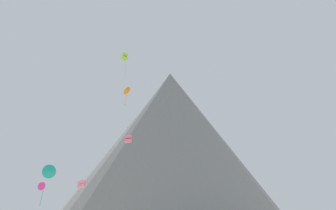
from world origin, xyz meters
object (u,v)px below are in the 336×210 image
(rock_massif, at_px, (171,149))
(kite_teal_low, at_px, (49,171))
(kite_pink_low, at_px, (82,184))
(kite_rainbow_low, at_px, (128,139))
(kite_magenta_low, at_px, (41,186))
(kite_lime_high, at_px, (125,57))
(kite_orange_high, at_px, (126,91))

(rock_massif, bearing_deg, kite_teal_low, -106.53)
(kite_teal_low, distance_m, kite_pink_low, 9.30)
(kite_rainbow_low, distance_m, kite_magenta_low, 26.98)
(kite_lime_high, bearing_deg, kite_magenta_low, -76.10)
(kite_teal_low, relative_size, kite_lime_high, 0.43)
(kite_rainbow_low, distance_m, kite_lime_high, 39.79)
(rock_massif, xyz_separation_m, kite_rainbow_low, (-1.09, -63.61, -8.00))
(kite_rainbow_low, height_order, kite_lime_high, kite_lime_high)
(kite_lime_high, distance_m, kite_orange_high, 15.88)
(kite_magenta_low, bearing_deg, kite_rainbow_low, 83.59)
(kite_rainbow_low, height_order, kite_pink_low, kite_rainbow_low)
(kite_teal_low, xyz_separation_m, kite_pink_low, (7.45, -5.02, -2.43))
(rock_massif, relative_size, kite_lime_high, 15.90)
(kite_pink_low, xyz_separation_m, kite_orange_high, (3.18, 15.78, 19.85))
(rock_massif, distance_m, kite_rainbow_low, 64.12)
(rock_massif, relative_size, kite_pink_low, 20.67)
(kite_rainbow_low, distance_m, kite_orange_high, 24.21)
(kite_pink_low, bearing_deg, kite_lime_high, 176.53)
(kite_rainbow_low, distance_m, kite_pink_low, 10.61)
(rock_massif, distance_m, kite_magenta_low, 52.90)
(kite_teal_low, height_order, kite_pink_low, kite_teal_low)
(kite_teal_low, bearing_deg, kite_magenta_low, 108.94)
(rock_massif, xyz_separation_m, kite_magenta_low, (-21.12, -46.49, -13.83))
(rock_massif, xyz_separation_m, kite_teal_low, (-16.30, -54.90, -11.80))
(kite_rainbow_low, xyz_separation_m, kite_teal_low, (-15.20, 8.71, -3.80))
(kite_pink_low, relative_size, kite_lime_high, 0.77)
(kite_teal_low, height_order, kite_magenta_low, kite_teal_low)
(kite_magenta_low, bearing_deg, kite_orange_high, 132.79)
(rock_massif, xyz_separation_m, kite_orange_high, (-5.67, -44.14, 5.63))
(kite_pink_low, relative_size, kite_orange_high, 1.01)
(rock_massif, xyz_separation_m, kite_lime_high, (-8.50, -33.97, 17.49))
(kite_orange_high, bearing_deg, kite_rainbow_low, -43.67)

